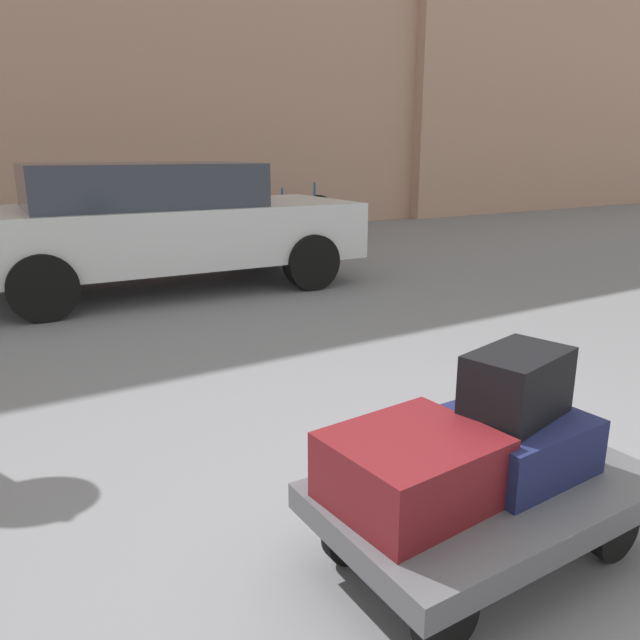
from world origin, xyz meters
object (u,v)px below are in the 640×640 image
(parked_car, at_px, (161,223))
(bollard_kerb_far, at_px, (351,221))
(duffel_bag_black_topmost_pile, at_px, (517,384))
(bollard_kerb_near, at_px, (217,230))
(bicycle_leaning, at_px, (293,213))
(suitcase_navy_front_right, at_px, (512,441))
(suitcase_maroon_stacked_top, at_px, (411,469))
(bollard_kerb_mid, at_px, (288,225))
(luggage_cart, at_px, (486,498))

(parked_car, bearing_deg, bollard_kerb_far, 27.60)
(duffel_bag_black_topmost_pile, xyz_separation_m, bollard_kerb_near, (1.89, 7.57, -0.33))
(duffel_bag_black_topmost_pile, relative_size, bicycle_leaning, 0.25)
(suitcase_navy_front_right, xyz_separation_m, bicycle_leaning, (4.15, 9.15, -0.08))
(suitcase_maroon_stacked_top, xyz_separation_m, bollard_kerb_near, (2.39, 7.55, -0.11))
(bollard_kerb_mid, bearing_deg, bicycle_leaning, 58.39)
(duffel_bag_black_topmost_pile, distance_m, bollard_kerb_near, 7.81)
(suitcase_navy_front_right, relative_size, bollard_kerb_far, 0.74)
(bicycle_leaning, bearing_deg, bollard_kerb_far, -78.67)
(luggage_cart, height_order, bollard_kerb_far, bollard_kerb_far)
(suitcase_navy_front_right, height_order, bollard_kerb_mid, bollard_kerb_mid)
(suitcase_maroon_stacked_top, bearing_deg, suitcase_navy_front_right, -5.90)
(bicycle_leaning, relative_size, bollard_kerb_far, 2.40)
(suitcase_maroon_stacked_top, bearing_deg, bollard_kerb_near, 68.60)
(luggage_cart, height_order, duffel_bag_black_topmost_pile, duffel_bag_black_topmost_pile)
(bicycle_leaning, xyz_separation_m, bollard_kerb_far, (0.32, -1.58, -0.02))
(parked_car, distance_m, bollard_kerb_near, 2.68)
(suitcase_navy_front_right, bearing_deg, bollard_kerb_far, 57.29)
(bollard_kerb_far, bearing_deg, bicycle_leaning, 101.33)
(duffel_bag_black_topmost_pile, bearing_deg, bicycle_leaning, 52.86)
(suitcase_maroon_stacked_top, xyz_separation_m, bicycle_leaning, (4.64, 9.13, -0.09))
(suitcase_maroon_stacked_top, relative_size, bicycle_leaning, 0.33)
(parked_car, bearing_deg, suitcase_navy_front_right, -93.67)
(luggage_cart, relative_size, parked_car, 0.29)
(duffel_bag_black_topmost_pile, relative_size, bollard_kerb_near, 0.60)
(bollard_kerb_near, distance_m, bollard_kerb_mid, 1.29)
(parked_car, bearing_deg, bollard_kerb_mid, 37.25)
(duffel_bag_black_topmost_pile, xyz_separation_m, bicycle_leaning, (4.15, 9.15, -0.31))
(suitcase_maroon_stacked_top, bearing_deg, parked_car, 77.30)
(bicycle_leaning, relative_size, bollard_kerb_near, 2.40)
(suitcase_navy_front_right, height_order, bollard_kerb_near, bollard_kerb_near)
(suitcase_maroon_stacked_top, distance_m, duffel_bag_black_topmost_pile, 0.54)
(duffel_bag_black_topmost_pile, bearing_deg, parked_car, 73.60)
(bollard_kerb_mid, relative_size, bollard_kerb_far, 1.00)
(luggage_cart, distance_m, duffel_bag_black_topmost_pile, 0.45)
(bicycle_leaning, xyz_separation_m, bollard_kerb_mid, (-0.97, -1.58, -0.02))
(suitcase_navy_front_right, bearing_deg, suitcase_maroon_stacked_top, 175.80)
(bollard_kerb_mid, bearing_deg, suitcase_maroon_stacked_top, -115.94)
(suitcase_navy_front_right, distance_m, bollard_kerb_mid, 8.21)
(suitcase_navy_front_right, xyz_separation_m, parked_car, (0.35, 5.41, 0.31))
(luggage_cart, relative_size, suitcase_navy_front_right, 2.46)
(suitcase_maroon_stacked_top, relative_size, parked_car, 0.13)
(parked_car, distance_m, bollard_kerb_far, 4.67)
(suitcase_navy_front_right, height_order, bollard_kerb_far, bollard_kerb_far)
(parked_car, xyz_separation_m, bicycle_leaning, (3.80, 3.73, -0.39))
(bollard_kerb_far, bearing_deg, bollard_kerb_mid, 180.00)
(suitcase_maroon_stacked_top, bearing_deg, bollard_kerb_far, 52.85)
(suitcase_navy_front_right, height_order, suitcase_maroon_stacked_top, suitcase_maroon_stacked_top)
(luggage_cart, distance_m, parked_car, 5.50)
(bicycle_leaning, bearing_deg, suitcase_navy_front_right, -114.41)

